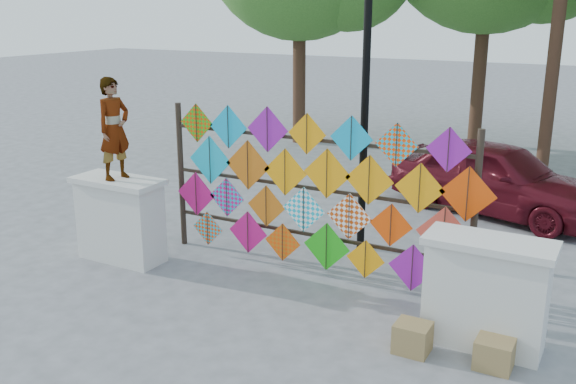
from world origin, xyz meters
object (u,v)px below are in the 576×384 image
at_px(sedan, 496,177).
at_px(kite_rack, 314,193).
at_px(lamppost, 366,79).
at_px(vendor_woman, 114,129).

bearing_deg(sedan, kite_rack, 174.12).
height_order(sedan, lamppost, lamppost).
bearing_deg(lamppost, vendor_woman, -143.63).
bearing_deg(vendor_woman, lamppost, -47.36).
relative_size(vendor_woman, lamppost, 0.33).
relative_size(sedan, lamppost, 0.90).
bearing_deg(kite_rack, sedan, 67.95).
bearing_deg(lamppost, kite_rack, -99.33).
distance_m(sedan, lamppost, 3.84).
bearing_deg(vendor_woman, kite_rack, -65.23).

